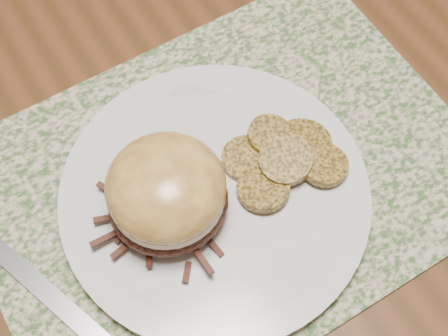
# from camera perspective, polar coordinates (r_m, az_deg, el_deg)

# --- Properties ---
(ground) EXTENTS (3.50, 3.50, 0.00)m
(ground) POSITION_cam_1_polar(r_m,az_deg,el_deg) (1.32, 4.33, -11.35)
(ground) COLOR #542F1C
(ground) RESTS_ON ground
(dining_table) EXTENTS (1.50, 0.90, 0.75)m
(dining_table) POSITION_cam_1_polar(r_m,az_deg,el_deg) (0.71, 7.99, 3.93)
(dining_table) COLOR brown
(dining_table) RESTS_ON ground
(placemat) EXTENTS (0.45, 0.33, 0.00)m
(placemat) POSITION_cam_1_polar(r_m,az_deg,el_deg) (0.58, 0.24, -0.86)
(placemat) COLOR #3B592E
(placemat) RESTS_ON dining_table
(dinner_plate) EXTENTS (0.26, 0.26, 0.02)m
(dinner_plate) POSITION_cam_1_polar(r_m,az_deg,el_deg) (0.56, -0.84, -2.51)
(dinner_plate) COLOR silver
(dinner_plate) RESTS_ON placemat
(pork_sandwich) EXTENTS (0.11, 0.11, 0.08)m
(pork_sandwich) POSITION_cam_1_polar(r_m,az_deg,el_deg) (0.51, -5.24, -2.31)
(pork_sandwich) COLOR black
(pork_sandwich) RESTS_ON dinner_plate
(roasted_potatoes) EXTENTS (0.13, 0.11, 0.03)m
(roasted_potatoes) POSITION_cam_1_polar(r_m,az_deg,el_deg) (0.56, 5.39, 0.91)
(roasted_potatoes) COLOR olive
(roasted_potatoes) RESTS_ON dinner_plate
(fork) EXTENTS (0.08, 0.20, 0.00)m
(fork) POSITION_cam_1_polar(r_m,az_deg,el_deg) (0.57, -18.25, -8.66)
(fork) COLOR #B4B4BB
(fork) RESTS_ON placemat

